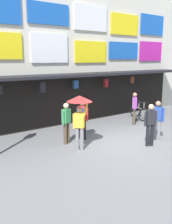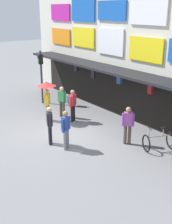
# 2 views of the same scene
# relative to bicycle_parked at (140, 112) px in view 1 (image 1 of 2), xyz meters

# --- Properties ---
(ground_plane) EXTENTS (80.00, 80.00, 0.00)m
(ground_plane) POSITION_rel_bicycle_parked_xyz_m (-3.62, -2.43, -0.39)
(ground_plane) COLOR slate
(shopfront) EXTENTS (18.00, 2.60, 8.00)m
(shopfront) POSITION_rel_bicycle_parked_xyz_m (-3.62, 2.14, 3.57)
(shopfront) COLOR beige
(shopfront) RESTS_ON ground
(bicycle_parked) EXTENTS (1.11, 1.35, 1.05)m
(bicycle_parked) POSITION_rel_bicycle_parked_xyz_m (0.00, 0.00, 0.00)
(bicycle_parked) COLOR black
(bicycle_parked) RESTS_ON ground
(pedestrian_with_umbrella) EXTENTS (0.96, 0.96, 2.08)m
(pedestrian_with_umbrella) POSITION_rel_bicycle_parked_xyz_m (-5.61, -2.00, 1.25)
(pedestrian_with_umbrella) COLOR gray
(pedestrian_with_umbrella) RESTS_ON ground
(pedestrian_in_white) EXTENTS (0.45, 0.49, 1.68)m
(pedestrian_in_white) POSITION_rel_bicycle_parked_xyz_m (-4.78, -1.02, 0.59)
(pedestrian_in_white) COLOR black
(pedestrian_in_white) RESTS_ON ground
(pedestrian_in_black) EXTENTS (0.41, 0.41, 1.68)m
(pedestrian_in_black) POSITION_rel_bicycle_parked_xyz_m (-1.17, -0.63, 0.55)
(pedestrian_in_black) COLOR brown
(pedestrian_in_black) RESTS_ON ground
(pedestrian_in_green) EXTENTS (0.50, 0.34, 1.68)m
(pedestrian_in_green) POSITION_rel_bicycle_parked_xyz_m (-3.14, -3.28, 0.55)
(pedestrian_in_green) COLOR black
(pedestrian_in_green) RESTS_ON ground
(pedestrian_in_yellow) EXTENTS (0.35, 0.49, 1.68)m
(pedestrian_in_yellow) POSITION_rel_bicycle_parked_xyz_m (-2.33, -2.99, 0.55)
(pedestrian_in_yellow) COLOR gray
(pedestrian_in_yellow) RESTS_ON ground
(pedestrian_in_purple) EXTENTS (0.49, 0.35, 1.68)m
(pedestrian_in_purple) POSITION_rel_bicycle_parked_xyz_m (-5.63, -1.10, 0.55)
(pedestrian_in_purple) COLOR brown
(pedestrian_in_purple) RESTS_ON ground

